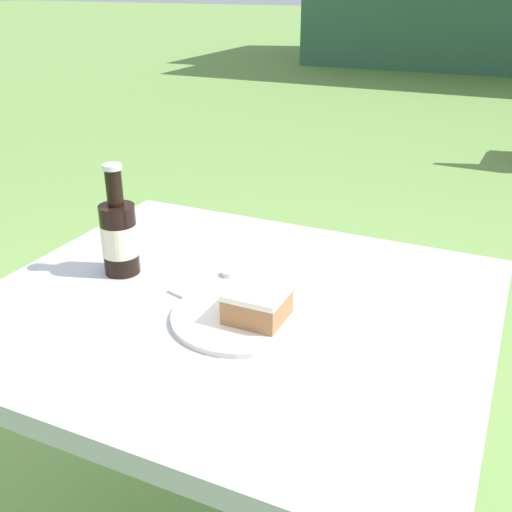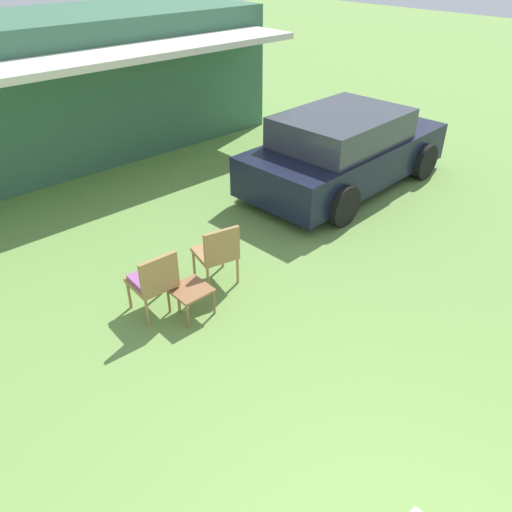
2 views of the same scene
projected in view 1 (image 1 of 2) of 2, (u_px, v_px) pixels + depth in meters
The scene contains 5 objects.
patio_table at pixel (234, 334), 1.13m from camera, with size 0.92×0.80×0.75m.
cake_on_plate at pixel (248, 311), 1.03m from camera, with size 0.25×0.25×0.06m.
cola_bottle_near at pixel (119, 235), 1.18m from camera, with size 0.07×0.07×0.22m.
fork at pixel (205, 306), 1.08m from camera, with size 0.18×0.06×0.01m.
loose_bottle_cap at pixel (228, 273), 1.19m from camera, with size 0.03×0.03×0.01m.
Camera 1 is at (0.44, -0.86, 1.29)m, focal length 42.00 mm.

